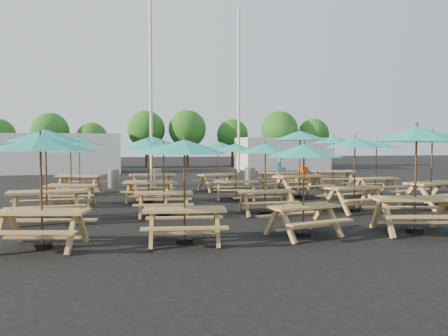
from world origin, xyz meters
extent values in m
plane|color=black|center=(0.00, 0.00, 0.00)|extent=(120.00, 120.00, 0.00)
cube|color=tan|center=(-5.41, -6.19, 0.71)|extent=(1.84, 1.04, 0.06)
cube|color=tan|center=(-5.55, -6.81, 0.43)|extent=(1.74, 0.62, 0.04)
cube|color=tan|center=(-5.26, -5.57, 0.43)|extent=(1.74, 0.62, 0.04)
cylinder|color=black|center=(-5.41, -6.19, 0.05)|extent=(0.35, 0.35, 0.10)
cylinder|color=brown|center=(-5.41, -6.19, 1.11)|extent=(0.04, 0.04, 2.21)
cone|color=teal|center=(-5.41, -6.19, 2.04)|extent=(2.25, 2.25, 0.31)
cube|color=tan|center=(-5.81, -3.07, 0.78)|extent=(1.97, 0.94, 0.06)
cube|color=tan|center=(-5.73, -3.76, 0.47)|extent=(1.91, 0.47, 0.04)
cube|color=tan|center=(-5.89, -2.38, 0.47)|extent=(1.91, 0.47, 0.04)
cylinder|color=black|center=(-5.81, -3.07, 0.05)|extent=(0.38, 0.38, 0.11)
cylinder|color=brown|center=(-5.81, -3.07, 1.21)|extent=(0.05, 0.05, 2.42)
cone|color=teal|center=(-5.81, -3.07, 2.23)|extent=(2.27, 2.27, 0.34)
cube|color=tan|center=(-5.52, -0.12, 0.67)|extent=(1.69, 0.82, 0.05)
cube|color=tan|center=(-5.59, -0.71, 0.41)|extent=(1.64, 0.41, 0.04)
cube|color=tan|center=(-5.45, 0.47, 0.41)|extent=(1.64, 0.41, 0.04)
cylinder|color=black|center=(-5.52, -0.12, 0.05)|extent=(0.33, 0.33, 0.09)
cylinder|color=brown|center=(-5.52, -0.12, 1.04)|extent=(0.04, 0.04, 2.08)
cone|color=teal|center=(-5.52, -0.12, 1.91)|extent=(1.95, 1.95, 0.29)
cube|color=tan|center=(-5.57, 3.44, 0.75)|extent=(1.96, 1.28, 0.06)
cube|color=tan|center=(-5.80, 2.81, 0.46)|extent=(1.80, 0.85, 0.04)
cube|color=tan|center=(-5.35, 4.07, 0.46)|extent=(1.80, 0.85, 0.04)
cylinder|color=black|center=(-5.57, 3.44, 0.05)|extent=(0.36, 0.36, 0.10)
cylinder|color=brown|center=(-5.57, 3.44, 1.17)|extent=(0.04, 0.04, 2.33)
cone|color=teal|center=(-5.57, 3.44, 2.15)|extent=(2.52, 2.52, 0.32)
cube|color=tan|center=(-2.66, -6.36, 0.69)|extent=(1.74, 0.87, 0.06)
cube|color=tan|center=(-2.74, -6.96, 0.42)|extent=(1.68, 0.46, 0.04)
cube|color=tan|center=(-2.58, -5.75, 0.42)|extent=(1.68, 0.46, 0.04)
cylinder|color=black|center=(-2.66, -6.36, 0.05)|extent=(0.33, 0.33, 0.09)
cylinder|color=brown|center=(-2.66, -6.36, 1.07)|extent=(0.04, 0.04, 2.13)
cone|color=teal|center=(-2.66, -6.36, 1.96)|extent=(2.04, 2.04, 0.30)
cube|color=tan|center=(-2.76, -2.90, 0.66)|extent=(1.67, 0.81, 0.05)
cube|color=tan|center=(-2.83, -3.48, 0.40)|extent=(1.62, 0.41, 0.04)
cube|color=tan|center=(-2.69, -2.31, 0.40)|extent=(1.62, 0.41, 0.04)
cylinder|color=black|center=(-2.76, -2.90, 0.04)|extent=(0.32, 0.32, 0.09)
cylinder|color=brown|center=(-2.76, -2.90, 1.03)|extent=(0.04, 0.04, 2.06)
cone|color=teal|center=(-2.76, -2.90, 1.90)|extent=(1.94, 1.94, 0.29)
cube|color=tan|center=(-3.00, 0.24, 0.70)|extent=(1.81, 1.02, 0.06)
cube|color=tan|center=(-3.13, -0.37, 0.43)|extent=(1.72, 0.60, 0.04)
cube|color=tan|center=(-2.86, 0.85, 0.43)|extent=(1.72, 0.60, 0.04)
cylinder|color=black|center=(-3.00, 0.24, 0.05)|extent=(0.34, 0.34, 0.09)
cylinder|color=brown|center=(-3.00, 0.24, 1.09)|extent=(0.04, 0.04, 2.18)
cone|color=teal|center=(-3.00, 0.24, 2.01)|extent=(2.21, 2.21, 0.30)
cube|color=tan|center=(-2.67, 3.13, 0.76)|extent=(1.89, 0.81, 0.06)
cube|color=tan|center=(-2.64, 2.45, 0.47)|extent=(1.87, 0.35, 0.04)
cube|color=tan|center=(-2.70, 3.81, 0.47)|extent=(1.87, 0.35, 0.04)
cylinder|color=black|center=(-2.67, 3.13, 0.05)|extent=(0.37, 0.37, 0.10)
cylinder|color=brown|center=(-2.67, 3.13, 1.19)|extent=(0.05, 0.05, 2.38)
cone|color=teal|center=(-2.67, 3.13, 2.19)|extent=(2.11, 2.11, 0.33)
cube|color=tan|center=(-0.04, -6.29, 0.66)|extent=(1.70, 1.00, 0.05)
cube|color=tan|center=(0.11, -6.86, 0.40)|extent=(1.60, 0.61, 0.04)
cube|color=tan|center=(-0.18, -5.73, 0.40)|extent=(1.60, 0.61, 0.04)
cylinder|color=black|center=(-0.04, -6.29, 0.04)|extent=(0.32, 0.32, 0.09)
cylinder|color=brown|center=(-0.04, -6.29, 1.02)|extent=(0.04, 0.04, 2.04)
cone|color=teal|center=(-0.04, -6.29, 1.88)|extent=(2.10, 2.10, 0.28)
cube|color=tan|center=(0.14, -3.15, 0.66)|extent=(1.63, 0.67, 0.05)
cube|color=tan|center=(0.12, -3.74, 0.40)|extent=(1.62, 0.26, 0.04)
cube|color=tan|center=(0.15, -2.56, 0.40)|extent=(1.62, 0.26, 0.04)
cylinder|color=black|center=(0.14, -3.15, 0.04)|extent=(0.32, 0.32, 0.09)
cylinder|color=brown|center=(0.14, -3.15, 1.03)|extent=(0.04, 0.04, 2.07)
cone|color=teal|center=(0.14, -3.15, 1.90)|extent=(1.79, 1.79, 0.29)
cube|color=tan|center=(0.16, 0.28, 0.67)|extent=(1.72, 0.99, 0.05)
cube|color=tan|center=(0.02, -0.30, 0.41)|extent=(1.63, 0.59, 0.04)
cube|color=tan|center=(0.29, 0.86, 0.41)|extent=(1.63, 0.59, 0.04)
cylinder|color=black|center=(0.16, 0.28, 0.05)|extent=(0.32, 0.32, 0.09)
cylinder|color=brown|center=(0.16, 0.28, 1.04)|extent=(0.04, 0.04, 2.07)
cone|color=teal|center=(0.16, 0.28, 1.91)|extent=(2.11, 2.11, 0.29)
cube|color=tan|center=(0.18, 3.49, 0.70)|extent=(1.83, 1.13, 0.06)
cube|color=tan|center=(0.36, 2.89, 0.43)|extent=(1.71, 0.72, 0.04)
cube|color=tan|center=(0.00, 4.09, 0.43)|extent=(1.71, 0.72, 0.04)
cylinder|color=black|center=(0.18, 3.49, 0.05)|extent=(0.34, 0.34, 0.10)
cylinder|color=brown|center=(0.18, 3.49, 1.09)|extent=(0.04, 0.04, 2.19)
cone|color=teal|center=(0.18, 3.49, 2.01)|extent=(2.31, 2.31, 0.30)
cube|color=tan|center=(2.59, -6.51, 0.79)|extent=(2.02, 1.13, 0.06)
cube|color=tan|center=(2.45, -7.19, 0.48)|extent=(1.92, 0.66, 0.04)
cube|color=tan|center=(2.74, -5.82, 0.48)|extent=(1.92, 0.66, 0.04)
cylinder|color=black|center=(2.59, -6.51, 0.05)|extent=(0.38, 0.38, 0.11)
cylinder|color=brown|center=(2.59, -6.51, 1.22)|extent=(0.05, 0.05, 2.44)
cone|color=teal|center=(2.59, -6.51, 2.25)|extent=(2.46, 2.46, 0.34)
cube|color=tan|center=(2.89, -3.32, 0.72)|extent=(1.86, 1.01, 0.06)
cube|color=tan|center=(3.01, -3.96, 0.44)|extent=(1.77, 0.58, 0.04)
cube|color=tan|center=(2.76, -2.69, 0.44)|extent=(1.77, 0.58, 0.04)
cylinder|color=black|center=(2.89, -3.32, 0.05)|extent=(0.35, 0.35, 0.10)
cylinder|color=brown|center=(2.89, -3.32, 1.12)|extent=(0.04, 0.04, 2.24)
cone|color=teal|center=(2.89, -3.32, 2.07)|extent=(2.24, 2.24, 0.31)
cube|color=tan|center=(2.63, 0.22, 0.82)|extent=(2.13, 1.21, 0.07)
cube|color=tan|center=(2.80, -0.50, 0.50)|extent=(2.01, 0.73, 0.04)
cube|color=tan|center=(2.47, 0.93, 0.50)|extent=(2.01, 0.73, 0.04)
cylinder|color=black|center=(2.63, 0.22, 0.06)|extent=(0.40, 0.40, 0.11)
cylinder|color=brown|center=(2.63, 0.22, 1.28)|extent=(0.05, 0.05, 2.56)
cone|color=teal|center=(2.63, 0.22, 2.36)|extent=(2.61, 2.61, 0.36)
cube|color=tan|center=(3.01, 3.38, 0.75)|extent=(1.93, 1.03, 0.06)
cube|color=tan|center=(2.89, 2.72, 0.46)|extent=(1.85, 0.58, 0.04)
cube|color=tan|center=(3.13, 4.04, 0.46)|extent=(1.85, 0.58, 0.04)
cylinder|color=black|center=(3.01, 3.38, 0.05)|extent=(0.37, 0.37, 0.10)
cylinder|color=brown|center=(3.01, 3.38, 1.17)|extent=(0.04, 0.04, 2.34)
cone|color=teal|center=(3.01, 3.38, 1.58)|extent=(0.22, 0.22, 1.53)
cube|color=tan|center=(5.77, -3.06, 0.78)|extent=(2.05, 1.33, 0.06)
cube|color=tan|center=(5.54, -2.40, 0.48)|extent=(1.89, 0.88, 0.04)
cylinder|color=black|center=(5.77, -3.06, 0.05)|extent=(0.38, 0.38, 0.11)
cylinder|color=brown|center=(5.77, -3.06, 1.22)|extent=(0.05, 0.05, 2.44)
cone|color=teal|center=(5.77, -3.06, 2.25)|extent=(2.63, 2.63, 0.34)
cube|color=tan|center=(5.67, -0.09, 0.71)|extent=(1.77, 0.83, 0.06)
cube|color=tan|center=(5.73, -0.72, 0.43)|extent=(1.73, 0.40, 0.04)
cube|color=tan|center=(5.61, 0.54, 0.43)|extent=(1.73, 0.40, 0.04)
cylinder|color=black|center=(5.67, -0.09, 0.05)|extent=(0.34, 0.34, 0.10)
cylinder|color=brown|center=(5.67, -0.09, 1.10)|extent=(0.04, 0.04, 2.20)
cone|color=teal|center=(5.67, -0.09, 2.02)|extent=(2.03, 2.03, 0.31)
cube|color=tan|center=(5.70, 3.49, 0.78)|extent=(2.01, 1.06, 0.06)
cube|color=tan|center=(5.58, 2.81, 0.48)|extent=(1.92, 0.59, 0.04)
cube|color=tan|center=(5.82, 4.18, 0.48)|extent=(1.92, 0.59, 0.04)
cylinder|color=black|center=(5.70, 3.49, 0.05)|extent=(0.38, 0.38, 0.11)
cylinder|color=brown|center=(5.70, 3.49, 1.22)|extent=(0.05, 0.05, 2.44)
cone|color=teal|center=(5.70, 3.49, 2.25)|extent=(2.39, 2.39, 0.34)
cylinder|color=gray|center=(-4.29, 5.96, 0.43)|extent=(0.54, 0.54, 0.87)
cylinder|color=gray|center=(-2.32, 5.85, 0.43)|extent=(0.54, 0.54, 0.87)
cylinder|color=gray|center=(2.47, 6.23, 0.43)|extent=(0.54, 0.54, 0.87)
cylinder|color=gray|center=(4.05, 6.01, 0.43)|extent=(0.54, 0.54, 0.87)
cylinder|color=#EB470D|center=(5.32, 6.09, 0.43)|extent=(0.54, 0.54, 0.87)
cylinder|color=silver|center=(-2.00, 14.00, 6.00)|extent=(0.20, 0.20, 12.00)
cylinder|color=silver|center=(4.50, 16.00, 6.00)|extent=(0.20, 0.20, 12.00)
cube|color=silver|center=(-8.00, 18.00, 1.40)|extent=(8.00, 4.00, 2.80)
cube|color=silver|center=(9.00, 19.00, 1.30)|extent=(7.00, 4.00, 2.60)
cylinder|color=#382314|center=(-9.74, 23.90, 1.07)|extent=(0.24, 0.24, 2.14)
sphere|color=#1E5919|center=(-9.74, 23.90, 3.16)|extent=(3.11, 3.11, 3.11)
cylinder|color=#382314|center=(-6.39, 23.65, 0.89)|extent=(0.24, 0.24, 1.78)
sphere|color=#1E5919|center=(-6.39, 23.65, 2.63)|extent=(2.59, 2.59, 2.59)
cylinder|color=#382314|center=(-1.75, 24.72, 1.16)|extent=(0.24, 0.24, 2.31)
sphere|color=#1E5919|center=(-1.75, 24.72, 3.41)|extent=(3.36, 3.36, 3.36)
cylinder|color=#382314|center=(1.90, 24.26, 1.17)|extent=(0.24, 0.24, 2.35)
sphere|color=#1E5919|center=(1.90, 24.26, 3.47)|extent=(3.41, 3.41, 3.41)
cylinder|color=#382314|center=(6.22, 24.67, 1.01)|extent=(0.24, 0.24, 2.02)
sphere|color=#1E5919|center=(6.22, 24.67, 2.98)|extent=(2.94, 2.94, 2.94)
cylinder|color=#382314|center=(10.23, 22.90, 1.16)|extent=(0.24, 0.24, 2.32)
sphere|color=#1E5919|center=(10.23, 22.90, 3.43)|extent=(3.38, 3.38, 3.38)
cylinder|color=#382314|center=(13.63, 22.92, 1.02)|extent=(0.24, 0.24, 2.03)
sphere|color=#1E5919|center=(13.63, 22.92, 3.00)|extent=(2.95, 2.95, 2.95)
camera|label=1|loc=(-3.88, -15.12, 1.99)|focal=35.00mm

